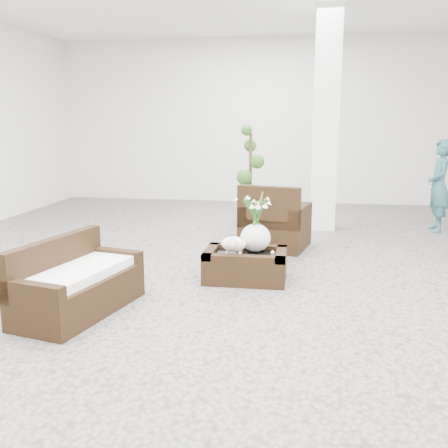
# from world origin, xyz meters

# --- Properties ---
(ground) EXTENTS (11.00, 11.00, 0.00)m
(ground) POSITION_xyz_m (0.00, 0.00, 0.00)
(ground) COLOR gray
(ground) RESTS_ON ground
(column) EXTENTS (0.40, 0.40, 3.50)m
(column) POSITION_xyz_m (1.20, 2.80, 1.75)
(column) COLOR white
(column) RESTS_ON ground
(coffee_table) EXTENTS (0.90, 0.60, 0.31)m
(coffee_table) POSITION_xyz_m (0.25, -0.18, 0.16)
(coffee_table) COLOR black
(coffee_table) RESTS_ON ground
(sheep_figurine) EXTENTS (0.28, 0.23, 0.21)m
(sheep_figurine) POSITION_xyz_m (0.13, -0.28, 0.42)
(sheep_figurine) COLOR white
(sheep_figurine) RESTS_ON coffee_table
(planter_narcissus) EXTENTS (0.44, 0.44, 0.80)m
(planter_narcissus) POSITION_xyz_m (0.35, -0.08, 0.71)
(planter_narcissus) COLOR white
(planter_narcissus) RESTS_ON coffee_table
(tealight) EXTENTS (0.04, 0.04, 0.03)m
(tealight) POSITION_xyz_m (0.55, -0.16, 0.33)
(tealight) COLOR white
(tealight) RESTS_ON coffee_table
(armchair) EXTENTS (1.02, 0.99, 0.91)m
(armchair) POSITION_xyz_m (0.50, 1.39, 0.45)
(armchair) COLOR black
(armchair) RESTS_ON ground
(loveseat) EXTENTS (0.90, 1.40, 0.69)m
(loveseat) POSITION_xyz_m (-1.16, -1.37, 0.34)
(loveseat) COLOR black
(loveseat) RESTS_ON ground
(topiary) EXTENTS (0.45, 0.45, 1.67)m
(topiary) POSITION_xyz_m (-0.00, 2.78, 0.84)
(topiary) COLOR #2B4E19
(topiary) RESTS_ON ground
(shopper) EXTENTS (0.38, 0.56, 1.48)m
(shopper) POSITION_xyz_m (3.03, 2.86, 0.74)
(shopper) COLOR #2C5961
(shopper) RESTS_ON ground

